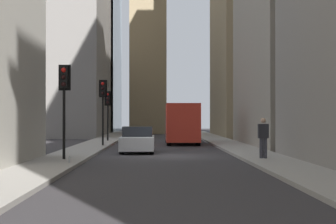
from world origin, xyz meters
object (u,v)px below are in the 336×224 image
Objects in this scene: sedan_silver at (138,140)px; traffic_light_midblock at (103,97)px; traffic_light_far_junction at (108,104)px; pedestrian at (263,136)px; discarded_bottle at (69,160)px; delivery_truck at (182,124)px; traffic_light_foreground at (64,89)px.

traffic_light_midblock is at bearing 24.32° from sedan_silver.
traffic_light_far_junction is 20.77m from pedestrian.
traffic_light_midblock is 14.08m from discarded_bottle.
delivery_truck is 16.13m from pedestrian.
traffic_light_midblock is 2.37× the size of pedestrian.
traffic_light_foreground is 19.26m from traffic_light_far_junction.
delivery_truck is 3.71× the size of pedestrian.
traffic_light_foreground reaches higher than sedan_silver.
traffic_light_midblock is at bearing 34.75° from pedestrian.
traffic_light_far_junction is (12.62, 2.70, 2.23)m from sedan_silver.
traffic_light_foreground is (-16.20, 5.70, 1.63)m from delivery_truck.
traffic_light_foreground reaches higher than pedestrian.
pedestrian is (0.32, -8.55, -2.00)m from traffic_light_foreground.
pedestrian is 6.46× the size of discarded_bottle.
sedan_silver is 7.63m from traffic_light_foreground.
traffic_light_midblock reaches higher than sedan_silver.
delivery_truck is 23.93× the size of discarded_bottle.
discarded_bottle is (-21.13, -0.32, -2.64)m from traffic_light_far_junction.
delivery_truck is 6.45m from traffic_light_far_junction.
sedan_silver is 13.10m from traffic_light_far_junction.
pedestrian is at bearing -74.67° from discarded_bottle.
traffic_light_foreground is at bearing 15.40° from discarded_bottle.
pedestrian reaches higher than discarded_bottle.
sedan_silver is at bearing 41.84° from pedestrian.
sedan_silver is 8.48m from pedestrian.
traffic_light_far_junction is at bearing 23.79° from pedestrian.
discarded_bottle is at bearing 164.37° from sedan_silver.
traffic_light_far_junction is (3.06, 5.50, 1.43)m from delivery_truck.
delivery_truck is at bearing -19.38° from traffic_light_foreground.
traffic_light_midblock reaches higher than pedestrian.
delivery_truck is 10.00m from sedan_silver.
delivery_truck is at bearing -16.31° from sedan_silver.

